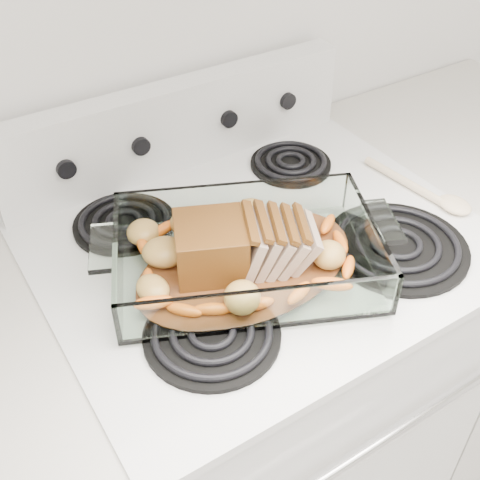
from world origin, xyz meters
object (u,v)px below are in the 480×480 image
counter_right (454,285)px  electric_range (254,388)px  pork_roast (235,250)px  baking_dish (246,259)px

counter_right → electric_range: bearing=179.9°
electric_range → counter_right: size_ratio=1.20×
counter_right → pork_roast: (-0.76, -0.07, 0.53)m
electric_range → counter_right: (0.66, -0.00, -0.02)m
counter_right → baking_dish: baking_dish is taller
electric_range → counter_right: bearing=-0.1°
baking_dish → pork_roast: 0.04m
baking_dish → pork_roast: bearing=-155.9°
counter_right → pork_roast: bearing=-174.9°
pork_roast → baking_dish: bearing=2.9°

